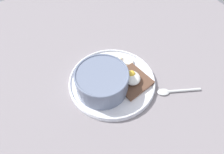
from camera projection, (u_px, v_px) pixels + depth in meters
ground_plane at (112, 85)px, 66.65cm from camera, size 120.00×120.00×2.00cm
plate at (112, 81)px, 65.23cm from camera, size 25.88×25.88×1.60cm
oatmeal_bowl at (102, 81)px, 60.94cm from camera, size 15.01×15.01×6.76cm
toast_slice at (131, 81)px, 64.29cm from camera, size 11.50×11.50×1.07cm
poached_egg at (132, 77)px, 63.00cm from camera, size 5.27×4.81×3.08cm
banana_slice_front at (116, 65)px, 68.30cm from camera, size 3.54×3.56×1.17cm
banana_slice_left at (107, 64)px, 68.46cm from camera, size 4.06×4.01×1.22cm
banana_slice_back at (128, 62)px, 69.01cm from camera, size 4.04×4.00×1.31cm
banana_slice_right at (118, 58)px, 69.92cm from camera, size 3.80×3.79×1.44cm
banana_slice_inner at (110, 59)px, 69.92cm from camera, size 2.84×2.78×1.08cm
spoon at (173, 91)px, 63.57cm from camera, size 6.54×12.43×0.80cm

